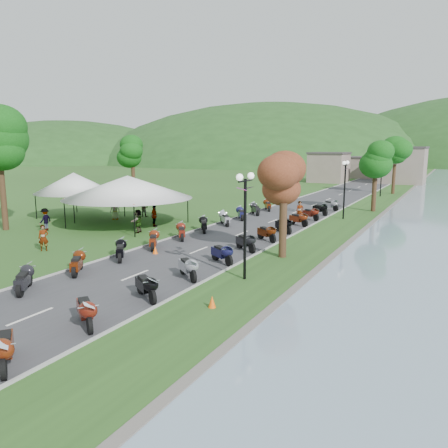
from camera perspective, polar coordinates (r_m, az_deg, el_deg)
The scene contains 12 objects.
road at distance 42.84m, azimuth 9.38°, elevation 1.56°, with size 7.00×120.00×0.02m, color #3D3D40.
hills_backdrop at distance 200.69m, azimuth 24.53°, elevation 7.38°, with size 360.00×120.00×76.00m, color #285621, non-canonical shape.
far_building at distance 86.64m, azimuth 17.95°, elevation 7.10°, with size 18.00×16.00×5.00m, color gray.
moto_row_left at distance 23.98m, azimuth -15.95°, elevation -4.07°, with size 2.60×48.66×1.10m, color #331411, non-canonical shape.
moto_row_right at distance 26.52m, azimuth 2.86°, elevation -2.35°, with size 2.60×41.09×1.10m, color #331411, non-canonical shape.
vendor_tent_main at distance 35.68m, azimuth -12.39°, elevation 2.99°, with size 6.83×6.83×4.00m, color white, non-canonical shape.
vendor_tent_side at distance 41.08m, azimuth -18.93°, elevation 3.59°, with size 4.61×4.61×4.00m, color white, non-canonical shape.
tree_park_left at distance 36.69m, azimuth -27.25°, elevation 7.84°, with size 3.98×3.98×11.06m, color #156014, non-canonical shape.
tree_lakeside at distance 24.65m, azimuth 7.80°, elevation 3.73°, with size 2.57×2.57×7.13m, color #156014, non-canonical shape.
pedestrian_a at distance 28.75m, azimuth -22.41°, elevation -3.26°, with size 0.59×0.43×1.61m, color slate.
pedestrian_b at distance 40.27m, azimuth -10.36°, elevation 0.97°, with size 0.84×0.46×1.73m, color slate.
pedestrian_c at distance 35.53m, azimuth -22.23°, elevation -0.82°, with size 1.11×0.46×1.71m, color slate.
Camera 1 is at (13.62, -0.13, 6.24)m, focal length 35.00 mm.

